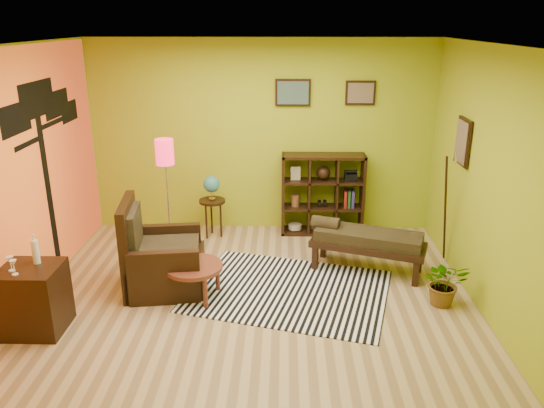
{
  "coord_description": "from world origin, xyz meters",
  "views": [
    {
      "loc": [
        0.34,
        -5.36,
        3.04
      ],
      "look_at": [
        0.2,
        0.3,
        1.05
      ],
      "focal_mm": 35.0,
      "sensor_mm": 36.0,
      "label": 1
    }
  ],
  "objects_px": {
    "potted_plant": "(444,287)",
    "coffee_table": "(194,269)",
    "globe_table": "(212,191)",
    "cube_shelf": "(323,194)",
    "floor_lamp": "(165,163)",
    "bench": "(365,240)",
    "armchair": "(160,262)",
    "side_cabinet": "(33,299)"
  },
  "relations": [
    {
      "from": "potted_plant",
      "to": "bench",
      "type": "bearing_deg",
      "value": 132.78
    },
    {
      "from": "bench",
      "to": "potted_plant",
      "type": "relative_size",
      "value": 2.79
    },
    {
      "from": "side_cabinet",
      "to": "bench",
      "type": "height_order",
      "value": "side_cabinet"
    },
    {
      "from": "armchair",
      "to": "cube_shelf",
      "type": "height_order",
      "value": "cube_shelf"
    },
    {
      "from": "coffee_table",
      "to": "side_cabinet",
      "type": "height_order",
      "value": "side_cabinet"
    },
    {
      "from": "coffee_table",
      "to": "bench",
      "type": "distance_m",
      "value": 2.17
    },
    {
      "from": "armchair",
      "to": "side_cabinet",
      "type": "bearing_deg",
      "value": -138.74
    },
    {
      "from": "globe_table",
      "to": "potted_plant",
      "type": "height_order",
      "value": "globe_table"
    },
    {
      "from": "armchair",
      "to": "cube_shelf",
      "type": "bearing_deg",
      "value": 40.85
    },
    {
      "from": "globe_table",
      "to": "cube_shelf",
      "type": "height_order",
      "value": "cube_shelf"
    },
    {
      "from": "armchair",
      "to": "floor_lamp",
      "type": "relative_size",
      "value": 0.68
    },
    {
      "from": "armchair",
      "to": "potted_plant",
      "type": "distance_m",
      "value": 3.27
    },
    {
      "from": "side_cabinet",
      "to": "globe_table",
      "type": "distance_m",
      "value": 2.95
    },
    {
      "from": "side_cabinet",
      "to": "cube_shelf",
      "type": "xyz_separation_m",
      "value": [
        3.11,
        2.71,
        0.24
      ]
    },
    {
      "from": "bench",
      "to": "potted_plant",
      "type": "distance_m",
      "value": 1.16
    },
    {
      "from": "coffee_table",
      "to": "side_cabinet",
      "type": "relative_size",
      "value": 0.65
    },
    {
      "from": "armchair",
      "to": "globe_table",
      "type": "height_order",
      "value": "armchair"
    },
    {
      "from": "cube_shelf",
      "to": "potted_plant",
      "type": "relative_size",
      "value": 2.23
    },
    {
      "from": "globe_table",
      "to": "cube_shelf",
      "type": "distance_m",
      "value": 1.63
    },
    {
      "from": "side_cabinet",
      "to": "globe_table",
      "type": "bearing_deg",
      "value": 59.3
    },
    {
      "from": "side_cabinet",
      "to": "floor_lamp",
      "type": "relative_size",
      "value": 0.63
    },
    {
      "from": "coffee_table",
      "to": "floor_lamp",
      "type": "relative_size",
      "value": 0.41
    },
    {
      "from": "armchair",
      "to": "globe_table",
      "type": "distance_m",
      "value": 1.67
    },
    {
      "from": "armchair",
      "to": "side_cabinet",
      "type": "xyz_separation_m",
      "value": [
        -1.08,
        -0.95,
        0.03
      ]
    },
    {
      "from": "cube_shelf",
      "to": "potted_plant",
      "type": "height_order",
      "value": "cube_shelf"
    },
    {
      "from": "globe_table",
      "to": "potted_plant",
      "type": "bearing_deg",
      "value": -33.88
    },
    {
      "from": "armchair",
      "to": "coffee_table",
      "type": "bearing_deg",
      "value": -28.01
    },
    {
      "from": "side_cabinet",
      "to": "globe_table",
      "type": "relative_size",
      "value": 1.11
    },
    {
      "from": "coffee_table",
      "to": "globe_table",
      "type": "height_order",
      "value": "globe_table"
    },
    {
      "from": "floor_lamp",
      "to": "bench",
      "type": "height_order",
      "value": "floor_lamp"
    },
    {
      "from": "cube_shelf",
      "to": "potted_plant",
      "type": "bearing_deg",
      "value": -59.75
    },
    {
      "from": "coffee_table",
      "to": "bench",
      "type": "height_order",
      "value": "bench"
    },
    {
      "from": "armchair",
      "to": "globe_table",
      "type": "bearing_deg",
      "value": 75.11
    },
    {
      "from": "floor_lamp",
      "to": "bench",
      "type": "bearing_deg",
      "value": -7.81
    },
    {
      "from": "globe_table",
      "to": "bench",
      "type": "height_order",
      "value": "globe_table"
    },
    {
      "from": "armchair",
      "to": "bench",
      "type": "bearing_deg",
      "value": 11.66
    },
    {
      "from": "floor_lamp",
      "to": "cube_shelf",
      "type": "bearing_deg",
      "value": 23.31
    },
    {
      "from": "cube_shelf",
      "to": "globe_table",
      "type": "bearing_deg",
      "value": -173.5
    },
    {
      "from": "floor_lamp",
      "to": "globe_table",
      "type": "height_order",
      "value": "floor_lamp"
    },
    {
      "from": "globe_table",
      "to": "bench",
      "type": "xyz_separation_m",
      "value": [
        2.06,
        -1.07,
        -0.28
      ]
    },
    {
      "from": "armchair",
      "to": "side_cabinet",
      "type": "height_order",
      "value": "armchair"
    },
    {
      "from": "potted_plant",
      "to": "coffee_table",
      "type": "bearing_deg",
      "value": 178.11
    }
  ]
}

